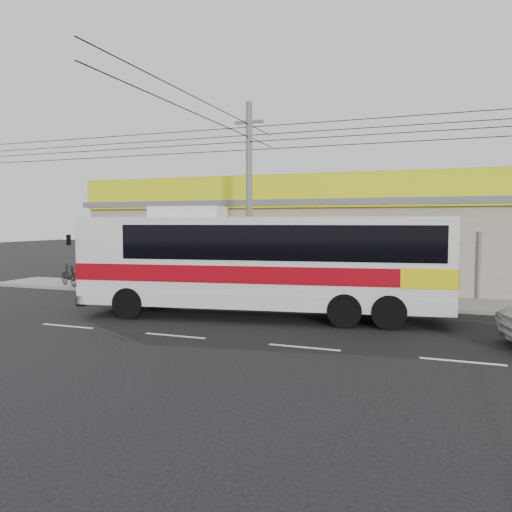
% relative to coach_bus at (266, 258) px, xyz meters
% --- Properties ---
extents(ground, '(120.00, 120.00, 0.00)m').
position_rel_coach_bus_xyz_m(ground, '(-1.61, -1.20, -2.13)').
color(ground, black).
rests_on(ground, ground).
extents(sidewalk, '(30.00, 3.20, 0.15)m').
position_rel_coach_bus_xyz_m(sidewalk, '(-1.61, 4.80, -2.05)').
color(sidewalk, slate).
rests_on(sidewalk, ground).
extents(lane_markings, '(50.00, 0.12, 0.01)m').
position_rel_coach_bus_xyz_m(lane_markings, '(-1.61, -3.70, -2.13)').
color(lane_markings, silver).
rests_on(lane_markings, ground).
extents(storefront_building, '(22.60, 9.20, 5.70)m').
position_rel_coach_bus_xyz_m(storefront_building, '(-1.62, 10.34, 0.17)').
color(storefront_building, gray).
rests_on(storefront_building, ground).
extents(coach_bus, '(13.18, 4.70, 3.98)m').
position_rel_coach_bus_xyz_m(coach_bus, '(0.00, 0.00, 0.00)').
color(coach_bus, silver).
rests_on(coach_bus, ground).
extents(motorbike_red, '(2.16, 0.96, 1.10)m').
position_rel_coach_bus_xyz_m(motorbike_red, '(-10.37, 5.67, -1.43)').
color(motorbike_red, '#9B1D0B').
rests_on(motorbike_red, sidewalk).
extents(motorbike_dark, '(1.95, 1.36, 1.15)m').
position_rel_coach_bus_xyz_m(motorbike_dark, '(-11.87, 3.66, -1.41)').
color(motorbike_dark, black).
rests_on(motorbike_dark, sidewalk).
extents(utility_pole, '(34.00, 14.00, 8.58)m').
position_rel_coach_bus_xyz_m(utility_pole, '(-2.05, 3.69, 4.95)').
color(utility_pole, '#5C5B59').
rests_on(utility_pole, ground).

